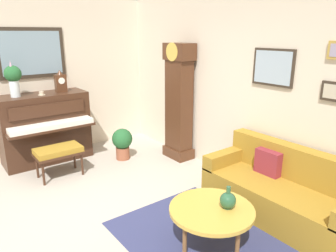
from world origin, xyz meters
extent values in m
cube|color=#B2A899|center=(0.00, 0.00, -0.05)|extent=(6.40, 6.00, 0.10)
cube|color=beige|center=(-2.60, 0.00, 1.40)|extent=(0.10, 4.90, 2.80)
cube|color=#33281E|center=(-2.54, 0.21, 1.85)|extent=(0.03, 1.10, 0.84)
cube|color=#7A93A3|center=(-2.52, 0.21, 1.85)|extent=(0.01, 0.98, 0.72)
cube|color=beige|center=(0.00, 2.40, 1.40)|extent=(5.30, 0.10, 2.80)
cube|color=#33281E|center=(0.75, 2.33, 1.75)|extent=(0.60, 0.03, 0.48)
cube|color=#9EB2C1|center=(0.75, 2.32, 1.75)|extent=(0.54, 0.01, 0.42)
cube|color=#33281E|center=(1.55, 2.33, 1.55)|extent=(0.26, 0.03, 0.22)
cube|color=#BCB299|center=(1.55, 2.32, 1.55)|extent=(0.20, 0.01, 0.16)
cube|color=navy|center=(1.18, 0.84, 0.00)|extent=(2.10, 1.50, 0.01)
cube|color=#3D2316|center=(-2.25, 0.21, 0.60)|extent=(0.60, 1.44, 1.19)
cube|color=#3D2316|center=(-1.82, 0.21, 0.68)|extent=(0.28, 1.38, 0.04)
cube|color=white|center=(-1.82, 0.21, 0.74)|extent=(0.26, 1.32, 0.08)
cube|color=#3D2316|center=(-1.93, 0.21, 0.98)|extent=(0.03, 1.20, 0.20)
cube|color=#3D2316|center=(-1.45, 0.15, 0.38)|extent=(0.42, 0.70, 0.04)
cube|color=olive|center=(-1.45, 0.15, 0.44)|extent=(0.40, 0.68, 0.08)
cylinder|color=#3D2316|center=(-1.29, -0.15, 0.18)|extent=(0.04, 0.04, 0.36)
cylinder|color=#3D2316|center=(-1.29, 0.45, 0.18)|extent=(0.04, 0.04, 0.36)
cylinder|color=#3D2316|center=(-1.61, -0.15, 0.18)|extent=(0.04, 0.04, 0.36)
cylinder|color=#3D2316|center=(-1.61, 0.45, 0.18)|extent=(0.04, 0.04, 0.36)
cube|color=#4C2B19|center=(-0.95, 2.15, 0.09)|extent=(0.52, 0.34, 0.18)
cube|color=#4C2B19|center=(-0.95, 2.15, 0.89)|extent=(0.44, 0.28, 1.78)
cube|color=#4C2B19|center=(-0.95, 2.15, 1.88)|extent=(0.52, 0.32, 0.28)
cylinder|color=gold|center=(-0.95, 2.00, 1.88)|extent=(0.30, 0.02, 0.30)
cylinder|color=gold|center=(-0.95, 2.10, 0.95)|extent=(0.03, 0.03, 0.70)
cube|color=olive|center=(1.31, 1.90, 0.21)|extent=(1.90, 0.80, 0.42)
cube|color=olive|center=(1.31, 2.20, 0.62)|extent=(1.90, 0.20, 0.44)
cube|color=olive|center=(0.45, 1.90, 0.50)|extent=(0.18, 0.80, 0.20)
cube|color=maroon|center=(1.01, 2.04, 0.58)|extent=(0.34, 0.12, 0.32)
cylinder|color=gold|center=(1.21, 0.83, 0.44)|extent=(0.88, 0.88, 0.04)
torus|color=brown|center=(1.21, 0.83, 0.44)|extent=(0.88, 0.88, 0.04)
cylinder|color=brown|center=(1.21, 1.19, 0.21)|extent=(0.04, 0.04, 0.42)
cylinder|color=brown|center=(1.57, 0.83, 0.21)|extent=(0.04, 0.04, 0.42)
cylinder|color=brown|center=(1.21, 0.47, 0.21)|extent=(0.04, 0.04, 0.42)
cylinder|color=brown|center=(0.85, 0.83, 0.21)|extent=(0.04, 0.04, 0.42)
cube|color=#4C2B19|center=(-2.23, 0.55, 1.34)|extent=(0.12, 0.18, 0.30)
cylinder|color=white|center=(-2.17, 0.55, 1.39)|extent=(0.01, 0.11, 0.11)
cone|color=#4C2B19|center=(-2.23, 0.55, 1.53)|extent=(0.10, 0.10, 0.08)
cylinder|color=silver|center=(-2.23, -0.18, 1.32)|extent=(0.15, 0.15, 0.26)
sphere|color=#235B2D|center=(-2.23, -0.18, 1.56)|extent=(0.26, 0.26, 0.26)
cone|color=#D199B7|center=(-2.20, -0.20, 1.69)|extent=(0.06, 0.06, 0.16)
cylinder|color=beige|center=(-2.14, 0.19, 1.20)|extent=(0.12, 0.12, 0.01)
cylinder|color=beige|center=(-2.14, 0.19, 1.22)|extent=(0.08, 0.08, 0.06)
cylinder|color=#234C33|center=(1.30, 0.97, 0.46)|extent=(0.09, 0.09, 0.01)
sphere|color=#285638|center=(1.30, 0.97, 0.54)|extent=(0.17, 0.17, 0.17)
cylinder|color=#285638|center=(1.30, 0.97, 0.66)|extent=(0.04, 0.04, 0.08)
cylinder|color=#935138|center=(-1.48, 1.29, 0.11)|extent=(0.24, 0.24, 0.22)
sphere|color=#235B2D|center=(-1.48, 1.29, 0.38)|extent=(0.36, 0.36, 0.36)
camera|label=1|loc=(3.20, -1.25, 2.19)|focal=33.57mm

